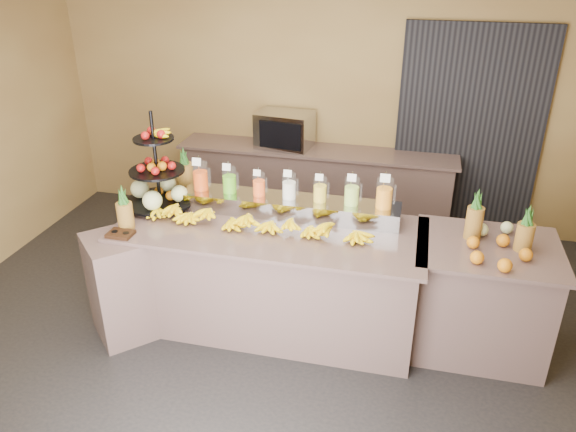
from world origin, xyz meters
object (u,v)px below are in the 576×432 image
at_px(fruit_stand, 162,183).
at_px(condiment_caddy, 120,234).
at_px(pitcher_tray, 289,206).
at_px(banana_heap, 250,219).
at_px(right_fruit_pile, 496,240).
at_px(oven_warmer, 285,130).

height_order(fruit_stand, condiment_caddy, fruit_stand).
distance_m(pitcher_tray, banana_heap, 0.39).
relative_size(banana_heap, condiment_caddy, 9.66).
bearing_deg(fruit_stand, condiment_caddy, -112.48).
distance_m(condiment_caddy, right_fruit_pile, 2.87).
relative_size(fruit_stand, condiment_caddy, 4.31).
xyz_separation_m(pitcher_tray, condiment_caddy, (-1.20, -0.68, -0.06)).
distance_m(condiment_caddy, oven_warmer, 2.48).
bearing_deg(banana_heap, condiment_caddy, -157.84).
bearing_deg(condiment_caddy, banana_heap, 22.16).
distance_m(banana_heap, fruit_stand, 0.88).
bearing_deg(pitcher_tray, banana_heap, -130.29).
height_order(pitcher_tray, fruit_stand, fruit_stand).
relative_size(pitcher_tray, oven_warmer, 3.14).
distance_m(fruit_stand, right_fruit_pile, 2.74).
bearing_deg(pitcher_tray, right_fruit_pile, -8.19).
bearing_deg(right_fruit_pile, oven_warmer, 137.59).
xyz_separation_m(fruit_stand, oven_warmer, (0.64, 1.77, -0.02)).
bearing_deg(banana_heap, fruit_stand, 166.71).
bearing_deg(pitcher_tray, fruit_stand, -174.85).
xyz_separation_m(pitcher_tray, right_fruit_pile, (1.64, -0.24, 0.01)).
relative_size(banana_heap, fruit_stand, 2.24).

